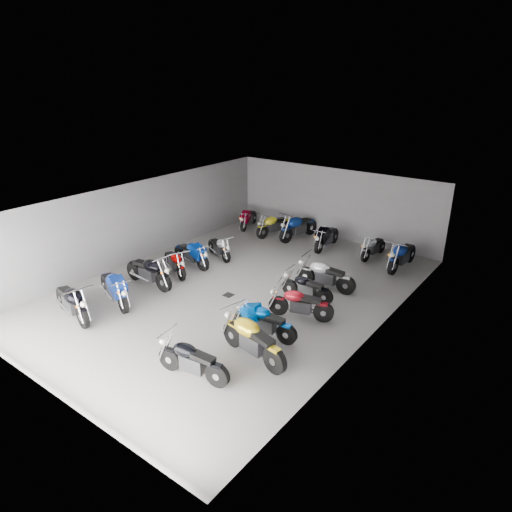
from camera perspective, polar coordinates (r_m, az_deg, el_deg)
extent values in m
plane|color=gray|center=(16.12, -2.31, -4.27)|extent=(14.00, 14.00, 0.00)
cube|color=slate|center=(21.09, 9.78, 6.46)|extent=(10.00, 0.10, 3.20)
cube|color=slate|center=(18.89, -14.27, 4.27)|extent=(0.10, 14.00, 3.20)
cube|color=slate|center=(13.14, 14.79, -3.66)|extent=(0.10, 14.00, 3.20)
cube|color=black|center=(14.98, -2.50, 6.85)|extent=(10.00, 14.00, 0.04)
cube|color=black|center=(15.77, -3.46, -4.89)|extent=(0.32, 0.32, 0.01)
cylinder|color=black|center=(14.63, -20.84, -7.13)|extent=(0.73, 0.29, 0.72)
cylinder|color=black|center=(16.03, -23.00, -4.88)|extent=(0.73, 0.31, 0.72)
cube|color=#2D2D30|center=(15.28, -22.03, -5.58)|extent=(0.78, 0.47, 0.45)
ellipsoid|color=black|center=(14.91, -21.89, -4.71)|extent=(0.83, 0.59, 0.40)
cube|color=black|center=(15.45, -22.66, -4.07)|extent=(0.73, 0.44, 0.20)
cylinder|color=black|center=(15.09, -16.27, -5.63)|extent=(0.72, 0.36, 0.71)
cylinder|color=black|center=(16.49, -18.17, -3.42)|extent=(0.73, 0.38, 0.71)
cube|color=#2D2D30|center=(15.74, -17.31, -4.11)|extent=(0.79, 0.54, 0.45)
ellipsoid|color=navy|center=(15.37, -17.16, -3.25)|extent=(0.86, 0.66, 0.40)
cube|color=black|center=(15.92, -17.85, -2.62)|extent=(0.74, 0.51, 0.20)
cylinder|color=black|center=(16.17, -11.46, -3.25)|extent=(0.71, 0.16, 0.71)
cylinder|color=black|center=(17.34, -14.93, -1.79)|extent=(0.71, 0.19, 0.71)
cube|color=#2D2D30|center=(16.70, -13.29, -2.15)|extent=(0.73, 0.35, 0.44)
ellipsoid|color=black|center=(16.38, -12.86, -1.23)|extent=(0.77, 0.46, 0.40)
cube|color=black|center=(16.84, -14.14, -0.87)|extent=(0.68, 0.33, 0.20)
cylinder|color=black|center=(16.95, -9.33, -2.06)|extent=(0.61, 0.36, 0.61)
cylinder|color=black|center=(18.16, -10.85, -0.49)|extent=(0.62, 0.38, 0.61)
cube|color=#2D2D30|center=(17.51, -10.14, -0.96)|extent=(0.68, 0.51, 0.38)
ellipsoid|color=#9C0201|center=(17.21, -9.97, -0.26)|extent=(0.75, 0.61, 0.34)
cube|color=black|center=(17.68, -10.52, 0.17)|extent=(0.64, 0.48, 0.17)
cylinder|color=black|center=(17.65, -6.65, -0.85)|extent=(0.65, 0.22, 0.64)
cylinder|color=black|center=(18.74, -9.42, 0.37)|extent=(0.65, 0.24, 0.64)
cube|color=#2D2D30|center=(18.15, -8.09, 0.07)|extent=(0.69, 0.39, 0.40)
ellipsoid|color=navy|center=(17.87, -7.72, 0.83)|extent=(0.73, 0.49, 0.36)
cube|color=black|center=(18.29, -8.74, 1.15)|extent=(0.64, 0.36, 0.18)
cylinder|color=black|center=(18.34, -3.77, 0.02)|extent=(0.57, 0.33, 0.57)
cylinder|color=black|center=(19.42, -5.47, 1.24)|extent=(0.57, 0.34, 0.57)
cube|color=#2D2D30|center=(18.84, -4.65, 0.90)|extent=(0.63, 0.47, 0.35)
ellipsoid|color=silver|center=(18.58, -4.42, 1.53)|extent=(0.69, 0.56, 0.32)
cube|color=black|center=(19.00, -5.05, 1.86)|extent=(0.59, 0.44, 0.16)
cylinder|color=black|center=(12.15, -10.70, -12.51)|extent=(0.65, 0.22, 0.64)
cylinder|color=black|center=(11.43, -4.83, -14.64)|extent=(0.65, 0.24, 0.64)
cube|color=#2D2D30|center=(11.71, -7.89, -13.17)|extent=(0.68, 0.39, 0.40)
ellipsoid|color=black|center=(11.65, -8.87, -11.56)|extent=(0.73, 0.49, 0.36)
cube|color=black|center=(11.40, -6.63, -12.50)|extent=(0.64, 0.37, 0.18)
cylinder|color=black|center=(12.86, -2.84, -9.75)|extent=(0.75, 0.29, 0.73)
cylinder|color=black|center=(11.82, 2.36, -12.90)|extent=(0.75, 0.31, 0.73)
cube|color=#2D2D30|center=(12.26, -0.36, -10.82)|extent=(0.79, 0.48, 0.46)
ellipsoid|color=gold|center=(12.23, -1.16, -8.91)|extent=(0.85, 0.60, 0.41)
cube|color=black|center=(11.86, 0.82, -10.24)|extent=(0.74, 0.45, 0.21)
cylinder|color=black|center=(13.59, -1.45, -8.11)|extent=(0.63, 0.18, 0.62)
cylinder|color=black|center=(12.98, 3.85, -9.73)|extent=(0.63, 0.20, 0.62)
cube|color=#2D2D30|center=(13.22, 1.14, -8.54)|extent=(0.66, 0.35, 0.39)
ellipsoid|color=#00429D|center=(13.16, 0.34, -7.13)|extent=(0.69, 0.45, 0.35)
cube|color=black|center=(12.95, 2.34, -7.87)|extent=(0.62, 0.33, 0.18)
cylinder|color=black|center=(14.43, 2.83, -6.21)|extent=(0.64, 0.33, 0.63)
cylinder|color=black|center=(14.18, 8.44, -6.97)|extent=(0.64, 0.35, 0.63)
cube|color=#2D2D30|center=(14.24, 5.63, -6.25)|extent=(0.70, 0.49, 0.39)
ellipsoid|color=maroon|center=(14.13, 4.81, -5.01)|extent=(0.76, 0.59, 0.35)
cube|color=black|center=(14.06, 6.92, -5.43)|extent=(0.66, 0.46, 0.18)
cylinder|color=black|center=(15.68, 4.27, -3.93)|extent=(0.58, 0.16, 0.57)
cylinder|color=black|center=(15.18, 8.57, -5.06)|extent=(0.58, 0.17, 0.57)
cube|color=#2D2D30|center=(15.38, 6.40, -4.19)|extent=(0.60, 0.31, 0.36)
ellipsoid|color=black|center=(15.34, 5.79, -3.06)|extent=(0.63, 0.40, 0.32)
cube|color=black|center=(15.16, 7.40, -3.59)|extent=(0.56, 0.29, 0.16)
cylinder|color=black|center=(16.49, 6.24, -2.47)|extent=(0.68, 0.20, 0.67)
cylinder|color=black|center=(15.98, 11.18, -3.60)|extent=(0.68, 0.22, 0.67)
cube|color=#2D2D30|center=(16.18, 8.70, -2.69)|extent=(0.71, 0.38, 0.42)
ellipsoid|color=#B3B2B7|center=(16.12, 8.01, -1.44)|extent=(0.75, 0.49, 0.38)
cube|color=black|center=(15.95, 9.86, -1.99)|extent=(0.67, 0.36, 0.19)
cylinder|color=black|center=(21.92, -1.57, 3.83)|extent=(0.30, 0.61, 0.60)
cylinder|color=black|center=(23.14, -0.34, 4.82)|extent=(0.31, 0.62, 0.60)
cube|color=#2D2D30|center=(22.50, -0.94, 4.57)|extent=(0.45, 0.67, 0.38)
ellipsoid|color=maroon|center=(22.23, -1.14, 5.16)|extent=(0.55, 0.72, 0.34)
cube|color=black|center=(22.70, -0.68, 5.42)|extent=(0.42, 0.63, 0.17)
cylinder|color=black|center=(20.92, 0.80, 3.01)|extent=(0.26, 0.67, 0.65)
cylinder|color=black|center=(21.90, 3.68, 3.83)|extent=(0.28, 0.67, 0.65)
cube|color=#2D2D30|center=(21.37, 2.28, 3.69)|extent=(0.43, 0.71, 0.41)
ellipsoid|color=yellow|center=(21.12, 1.85, 4.41)|extent=(0.54, 0.76, 0.37)
cube|color=black|center=(21.50, 2.92, 4.59)|extent=(0.41, 0.67, 0.19)
cylinder|color=black|center=(20.43, 3.78, 2.60)|extent=(0.27, 0.75, 0.73)
cylinder|color=black|center=(21.62, 6.78, 3.59)|extent=(0.29, 0.75, 0.73)
cube|color=#2D2D30|center=(20.98, 5.33, 3.41)|extent=(0.46, 0.79, 0.46)
ellipsoid|color=navy|center=(20.68, 4.90, 4.22)|extent=(0.58, 0.84, 0.41)
cube|color=black|center=(21.14, 6.02, 4.45)|extent=(0.43, 0.74, 0.21)
cylinder|color=black|center=(19.39, 7.86, 1.26)|extent=(0.18, 0.67, 0.66)
cylinder|color=black|center=(20.69, 9.70, 2.48)|extent=(0.20, 0.67, 0.66)
cube|color=#2D2D30|center=(20.00, 8.83, 2.17)|extent=(0.35, 0.69, 0.42)
ellipsoid|color=black|center=(19.70, 8.60, 2.89)|extent=(0.46, 0.73, 0.37)
cube|color=black|center=(20.20, 9.27, 3.21)|extent=(0.33, 0.65, 0.19)
cylinder|color=black|center=(18.88, 13.51, 0.13)|extent=(0.16, 0.60, 0.59)
cylinder|color=black|center=(20.00, 15.33, 1.20)|extent=(0.18, 0.60, 0.59)
cube|color=#2D2D30|center=(19.40, 14.47, 0.93)|extent=(0.32, 0.62, 0.37)
ellipsoid|color=#A4A5AB|center=(19.13, 14.27, 1.59)|extent=(0.41, 0.65, 0.33)
cube|color=black|center=(19.57, 14.94, 1.87)|extent=(0.30, 0.58, 0.17)
cylinder|color=black|center=(17.94, 16.76, -1.18)|extent=(0.18, 0.71, 0.70)
cylinder|color=black|center=(19.33, 18.69, 0.26)|extent=(0.20, 0.71, 0.70)
cube|color=#2D2D30|center=(18.60, 17.80, -0.12)|extent=(0.37, 0.73, 0.44)
ellipsoid|color=#13339C|center=(18.26, 17.63, 0.68)|extent=(0.48, 0.77, 0.40)
cube|color=black|center=(18.80, 18.33, 1.06)|extent=(0.34, 0.68, 0.20)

